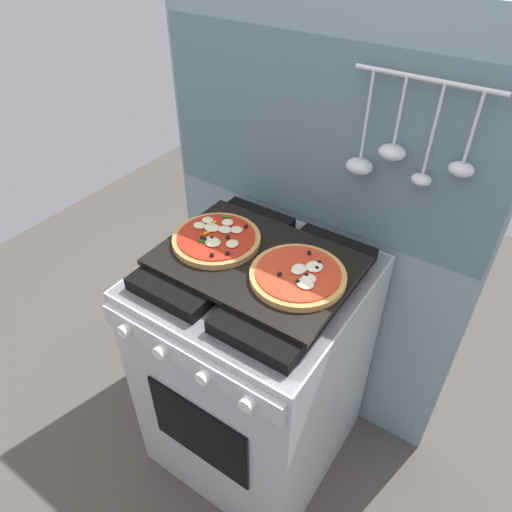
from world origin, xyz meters
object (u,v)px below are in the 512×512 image
object	(u,v)px
pizza_left	(216,239)
pizza_right	(298,275)
stove	(256,366)
baking_tray	(256,261)

from	to	relation	value
pizza_left	pizza_right	size ratio (longest dim) A/B	1.00
pizza_left	stove	bearing A→B (deg)	-0.43
baking_tray	pizza_right	distance (m)	0.14
stove	pizza_right	size ratio (longest dim) A/B	3.51
pizza_right	baking_tray	bearing A→B (deg)	177.69
stove	pizza_left	size ratio (longest dim) A/B	3.51
pizza_left	baking_tray	bearing A→B (deg)	0.25
stove	pizza_right	bearing A→B (deg)	-1.63
pizza_right	pizza_left	bearing A→B (deg)	178.97
baking_tray	pizza_right	xyz separation A→B (m)	(0.14, -0.01, 0.02)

